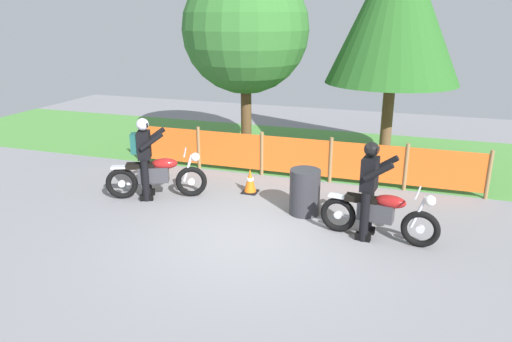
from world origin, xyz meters
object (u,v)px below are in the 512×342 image
rider_trailing (144,154)px  motorcycle_trailing (157,176)px  rider_lead (370,187)px  motorcycle_lead (379,214)px  traffic_cone (250,181)px  spare_drum (305,192)px

rider_trailing → motorcycle_trailing: bearing=0.5°
rider_lead → rider_trailing: 4.57m
motorcycle_lead → rider_lead: bearing=-179.4°
motorcycle_lead → rider_lead: 0.49m
motorcycle_trailing → rider_lead: bearing=-30.4°
motorcycle_lead → motorcycle_trailing: motorcycle_trailing is taller
rider_trailing → rider_lead: bearing=-29.0°
motorcycle_trailing → rider_lead: 4.39m
rider_lead → rider_trailing: same height
rider_lead → traffic_cone: bearing=158.6°
motorcycle_lead → motorcycle_trailing: bearing=180.0°
motorcycle_trailing → traffic_cone: (1.73, 0.88, -0.22)m
rider_lead → traffic_cone: 3.03m
motorcycle_lead → spare_drum: 1.59m
traffic_cone → spare_drum: spare_drum is taller
motorcycle_lead → traffic_cone: 3.14m
motorcycle_lead → rider_trailing: rider_trailing is taller
traffic_cone → spare_drum: 1.56m
spare_drum → motorcycle_lead: bearing=-25.3°
motorcycle_trailing → rider_trailing: size_ratio=1.16×
motorcycle_lead → rider_trailing: size_ratio=1.19×
rider_trailing → traffic_cone: size_ratio=3.19×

